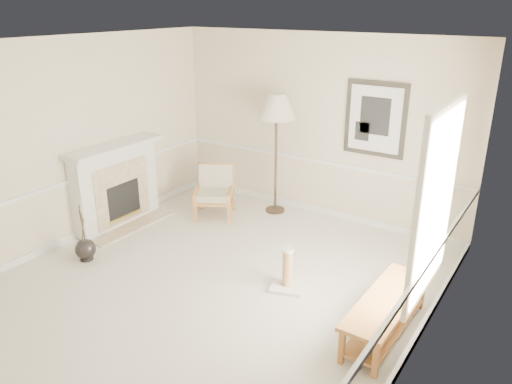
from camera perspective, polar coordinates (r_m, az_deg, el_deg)
ground at (r=6.40m, az=-4.91°, el=-10.28°), size 5.50×5.50×0.00m
room at (r=5.64m, az=-3.90°, el=6.06°), size 5.04×5.54×2.92m
fireplace at (r=8.02m, az=-15.66°, el=0.69°), size 0.64×1.64×1.31m
floor_vase at (r=7.21m, az=-18.90°, el=-6.26°), size 0.28×0.28×0.82m
armchair at (r=8.20m, az=-4.71°, el=0.37°), size 0.86×0.88×0.82m
floor_lamp at (r=7.93m, az=2.37°, el=9.38°), size 0.74×0.74×1.98m
bench at (r=5.53m, az=14.64°, el=-12.93°), size 0.48×1.52×0.43m
scratching_post at (r=6.20m, az=3.60°, el=-9.53°), size 0.48×0.48×0.55m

